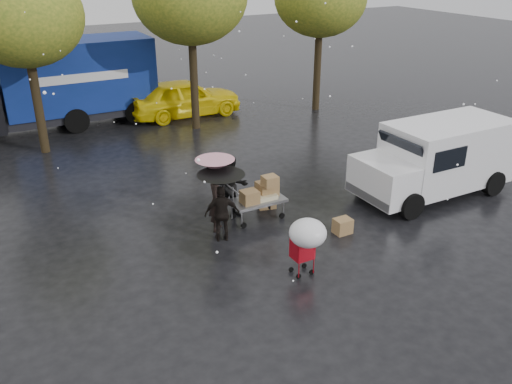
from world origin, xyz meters
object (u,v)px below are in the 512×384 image
person_black (222,214)px  white_van (437,157)px  person_pink (216,201)px  vendor_cart (260,194)px  blue_truck (58,85)px  shopping_cart (307,236)px  yellow_taxi (185,98)px

person_black → white_van: (6.92, -0.44, 0.41)m
person_pink → vendor_cart: size_ratio=1.08×
vendor_cart → blue_truck: (-3.17, 11.37, 1.03)m
shopping_cart → blue_truck: 14.70m
shopping_cart → person_black: bearing=110.6°
person_pink → person_black: person_pink is taller
person_pink → blue_truck: size_ratio=0.20×
person_pink → person_black: size_ratio=1.09×
person_pink → person_black: bearing=-161.5°
person_black → shopping_cart: size_ratio=1.03×
white_van → blue_truck: 15.14m
white_van → vendor_cart: bearing=169.1°
person_black → yellow_taxi: 11.41m
person_pink → shopping_cart: bearing=-135.8°
person_pink → white_van: (6.81, -1.02, 0.34)m
person_pink → blue_truck: bearing=38.3°
blue_truck → yellow_taxi: bearing=-11.9°
person_black → vendor_cart: (1.45, 0.62, -0.03)m
person_pink → yellow_taxi: 10.82m
shopping_cart → yellow_taxi: 13.59m
person_pink → yellow_taxi: (3.22, 10.33, 0.02)m
shopping_cart → blue_truck: size_ratio=0.18×
vendor_cart → blue_truck: blue_truck is taller
person_pink → white_van: white_van is taller
blue_truck → yellow_taxi: 5.24m
vendor_cart → blue_truck: bearing=105.6°
person_black → blue_truck: bearing=-62.5°
shopping_cart → white_van: white_van is taller
person_pink → shopping_cart: size_ratio=1.12×
vendor_cart → white_van: bearing=-10.9°
person_pink → shopping_cart: (0.81, -3.05, 0.24)m
vendor_cart → yellow_taxi: bearing=79.6°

